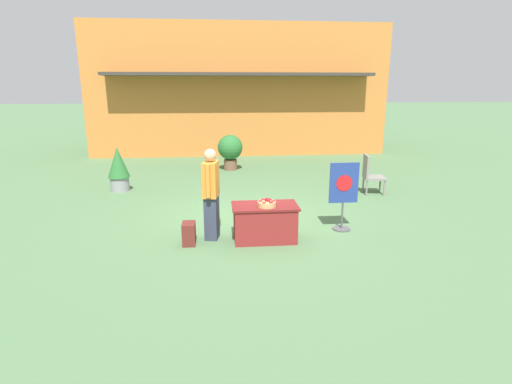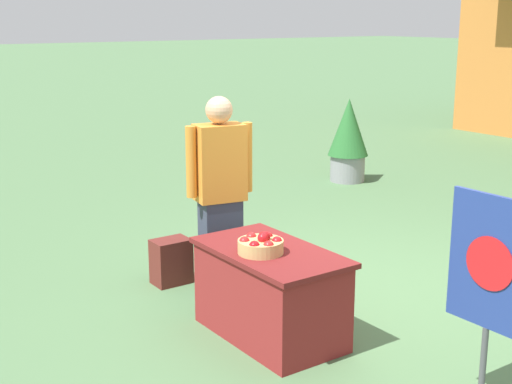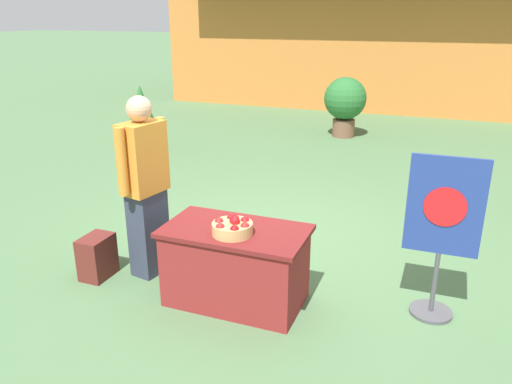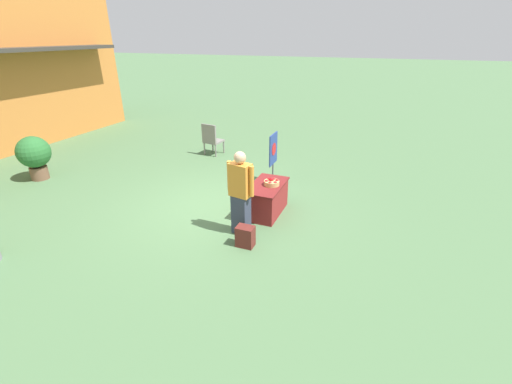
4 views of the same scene
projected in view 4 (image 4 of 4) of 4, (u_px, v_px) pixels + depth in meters
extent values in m
plane|color=#4C7047|center=(215.00, 206.00, 8.18)|extent=(120.00, 120.00, 0.00)
cube|color=maroon|center=(267.00, 200.00, 7.76)|extent=(1.17, 0.65, 0.66)
cube|color=maroon|center=(267.00, 185.00, 7.62)|extent=(1.24, 0.70, 0.04)
cylinder|color=tan|center=(272.00, 183.00, 7.57)|extent=(0.34, 0.34, 0.10)
sphere|color=red|center=(274.00, 179.00, 7.65)|extent=(0.08, 0.08, 0.08)
sphere|color=red|center=(269.00, 179.00, 7.65)|extent=(0.08, 0.08, 0.08)
sphere|color=red|center=(266.00, 181.00, 7.54)|extent=(0.08, 0.08, 0.08)
sphere|color=red|center=(270.00, 183.00, 7.45)|extent=(0.08, 0.08, 0.08)
sphere|color=red|center=(275.00, 183.00, 7.46)|extent=(0.08, 0.08, 0.08)
sphere|color=#A30F14|center=(277.00, 181.00, 7.57)|extent=(0.08, 0.08, 0.08)
sphere|color=#A30F14|center=(271.00, 180.00, 7.55)|extent=(0.08, 0.08, 0.08)
sphere|color=#A30F14|center=(270.00, 180.00, 7.56)|extent=(0.08, 0.08, 0.08)
sphere|color=red|center=(272.00, 179.00, 7.56)|extent=(0.08, 0.08, 0.08)
cube|color=#33384C|center=(241.00, 214.00, 6.94)|extent=(0.30, 0.38, 0.85)
cube|color=orange|center=(240.00, 180.00, 6.62)|extent=(0.33, 0.46, 0.67)
sphere|color=tan|center=(240.00, 158.00, 6.43)|extent=(0.23, 0.23, 0.23)
cylinder|color=orange|center=(229.00, 176.00, 6.73)|extent=(0.09, 0.09, 0.61)
cylinder|color=orange|center=(252.00, 181.00, 6.48)|extent=(0.09, 0.09, 0.61)
cube|color=maroon|center=(245.00, 236.00, 6.57)|extent=(0.24, 0.34, 0.42)
cylinder|color=#4C4C51|center=(273.00, 183.00, 9.42)|extent=(0.36, 0.36, 0.03)
cylinder|color=#4C4C51|center=(273.00, 173.00, 9.30)|extent=(0.04, 0.04, 0.55)
cube|color=navy|center=(273.00, 149.00, 9.02)|extent=(0.59, 0.04, 0.82)
cylinder|color=red|center=(274.00, 149.00, 9.01)|extent=(0.33, 0.01, 0.33)
cylinder|color=gray|center=(213.00, 145.00, 12.01)|extent=(0.05, 0.05, 0.41)
cylinder|color=gray|center=(224.00, 147.00, 11.79)|extent=(0.05, 0.05, 0.41)
cylinder|color=gray|center=(204.00, 149.00, 11.64)|extent=(0.05, 0.05, 0.41)
cylinder|color=gray|center=(216.00, 151.00, 11.42)|extent=(0.05, 0.05, 0.41)
cube|color=gray|center=(214.00, 141.00, 11.62)|extent=(0.63, 0.63, 0.06)
cube|color=gray|center=(209.00, 133.00, 11.29)|extent=(0.14, 0.55, 0.59)
cylinder|color=brown|center=(39.00, 173.00, 9.68)|extent=(0.46, 0.46, 0.36)
sphere|color=#28662D|center=(34.00, 152.00, 9.42)|extent=(0.87, 0.87, 0.87)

